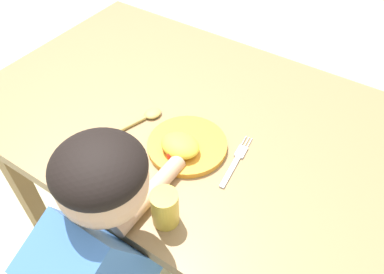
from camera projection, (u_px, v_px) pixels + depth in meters
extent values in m
plane|color=beige|center=(189.00, 230.00, 1.67)|extent=(8.00, 8.00, 0.00)
cube|color=#92724A|center=(188.00, 116.00, 1.17)|extent=(1.33, 0.87, 0.04)
cube|color=olive|center=(18.00, 178.00, 1.45)|extent=(0.06, 0.06, 0.68)
cube|color=olive|center=(130.00, 87.00, 1.84)|extent=(0.06, 0.06, 0.68)
cube|color=olive|center=(365.00, 192.00, 1.40)|extent=(0.06, 0.06, 0.68)
cylinder|color=orange|center=(187.00, 145.00, 1.05)|extent=(0.22, 0.22, 0.02)
ellipsoid|color=yellow|center=(180.00, 145.00, 1.00)|extent=(0.11, 0.09, 0.04)
ellipsoid|color=red|center=(167.00, 148.00, 1.01)|extent=(0.03, 0.03, 0.02)
ellipsoid|color=red|center=(171.00, 155.00, 0.99)|extent=(0.03, 0.03, 0.02)
ellipsoid|color=red|center=(175.00, 153.00, 1.00)|extent=(0.03, 0.03, 0.02)
cube|color=silver|center=(230.00, 172.00, 0.99)|extent=(0.03, 0.11, 0.01)
cube|color=silver|center=(241.00, 152.00, 1.03)|extent=(0.03, 0.05, 0.01)
cylinder|color=silver|center=(250.00, 143.00, 1.06)|extent=(0.01, 0.04, 0.00)
cylinder|color=silver|center=(247.00, 142.00, 1.06)|extent=(0.01, 0.04, 0.00)
cylinder|color=silver|center=(244.00, 141.00, 1.06)|extent=(0.01, 0.04, 0.00)
cylinder|color=#AA934C|center=(127.00, 127.00, 1.10)|extent=(0.05, 0.13, 0.01)
ellipsoid|color=#AA934C|center=(153.00, 113.00, 1.14)|extent=(0.06, 0.07, 0.02)
cylinder|color=gold|center=(165.00, 208.00, 0.85)|extent=(0.06, 0.06, 0.10)
cube|color=#3F72BF|center=(99.00, 266.00, 0.84)|extent=(0.16, 0.27, 0.37)
sphere|color=#D8A884|center=(102.00, 181.00, 0.71)|extent=(0.18, 0.18, 0.18)
ellipsoid|color=black|center=(98.00, 168.00, 0.68)|extent=(0.18, 0.18, 0.10)
cylinder|color=#D8A884|center=(150.00, 193.00, 0.92)|extent=(0.04, 0.25, 0.04)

